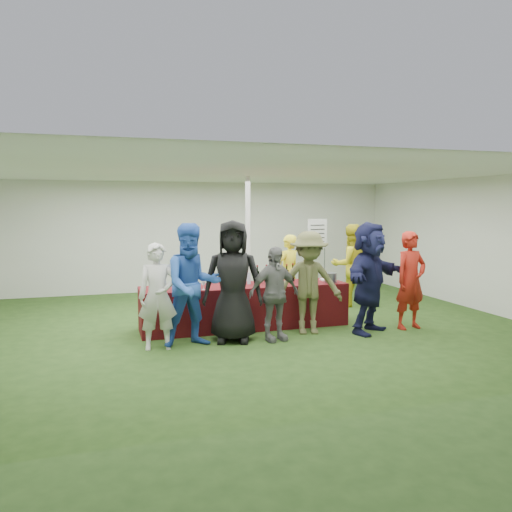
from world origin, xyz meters
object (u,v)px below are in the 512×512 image
object	(u,v)px
serving_table	(245,306)
staff_back	(350,265)
customer_0	(158,296)
customer_4	(309,283)
wine_list_sign	(317,239)
customer_5	(370,278)
customer_1	(193,285)
customer_2	(233,281)
dump_bucket	(331,278)
customer_6	(411,280)
customer_3	(274,294)
staff_pourer	(288,273)

from	to	relation	value
serving_table	staff_back	world-z (taller)	staff_back
customer_0	customer_4	xyz separation A→B (m)	(2.49, 0.17, 0.06)
wine_list_sign	customer_5	distance (m)	3.83
customer_1	customer_4	distance (m)	1.98
wine_list_sign	customer_2	xyz separation A→B (m)	(-3.03, -3.60, -0.36)
serving_table	dump_bucket	distance (m)	1.61
customer_2	customer_6	size ratio (longest dim) A/B	1.13
staff_back	customer_5	distance (m)	2.24
customer_2	staff_back	bearing A→B (deg)	49.48
customer_3	customer_4	bearing A→B (deg)	7.41
serving_table	customer_5	size ratio (longest dim) A/B	1.93
staff_pourer	customer_3	distance (m)	2.15
serving_table	customer_2	xyz separation A→B (m)	(-0.43, -0.80, 0.58)
customer_1	customer_4	size ratio (longest dim) A/B	1.09
customer_4	serving_table	bearing A→B (deg)	153.92
customer_0	customer_2	xyz separation A→B (m)	(1.16, 0.08, 0.16)
dump_bucket	customer_3	bearing A→B (deg)	-151.21
serving_table	customer_3	distance (m)	1.04
staff_pourer	dump_bucket	bearing A→B (deg)	82.42
staff_pourer	customer_6	xyz separation A→B (m)	(1.54, -1.88, 0.07)
wine_list_sign	customer_2	bearing A→B (deg)	-130.12
wine_list_sign	customer_2	distance (m)	4.72
customer_3	customer_4	xyz separation A→B (m)	(0.69, 0.24, 0.11)
customer_3	customer_6	world-z (taller)	customer_6
serving_table	staff_pourer	bearing A→B (deg)	39.81
dump_bucket	customer_1	xyz separation A→B (m)	(-2.60, -0.65, 0.09)
staff_back	customer_6	bearing A→B (deg)	95.69
dump_bucket	staff_pourer	bearing A→B (deg)	106.86
dump_bucket	customer_0	bearing A→B (deg)	-168.03
customer_3	customer_4	size ratio (longest dim) A/B	0.88
serving_table	customer_1	world-z (taller)	customer_1
dump_bucket	customer_6	distance (m)	1.37
staff_pourer	staff_back	size ratio (longest dim) A/B	0.89
customer_1	customer_5	size ratio (longest dim) A/B	1.00
customer_2	staff_pourer	bearing A→B (deg)	64.94
customer_1	customer_5	distance (m)	2.96
customer_5	customer_2	bearing A→B (deg)	142.22
customer_3	customer_4	distance (m)	0.74
customer_3	customer_2	bearing A→B (deg)	155.67
serving_table	staff_pourer	xyz separation A→B (m)	(1.17, 0.97, 0.40)
staff_back	wine_list_sign	bearing A→B (deg)	-84.75
customer_2	customer_0	bearing A→B (deg)	-159.43
staff_pourer	customer_0	distance (m)	3.32
serving_table	customer_6	xyz separation A→B (m)	(2.71, -0.91, 0.47)
dump_bucket	customer_4	xyz separation A→B (m)	(-0.63, -0.49, 0.01)
customer_2	customer_6	bearing A→B (deg)	14.88
dump_bucket	customer_6	world-z (taller)	customer_6
staff_pourer	customer_3	bearing A→B (deg)	38.96
wine_list_sign	staff_back	bearing A→B (deg)	-88.70
staff_back	customer_4	size ratio (longest dim) A/B	1.02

